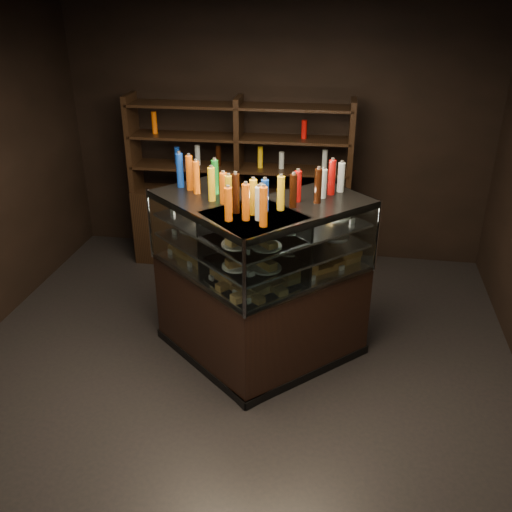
# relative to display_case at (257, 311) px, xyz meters

# --- Properties ---
(ground) EXTENTS (5.00, 5.00, 0.00)m
(ground) POSITION_rel_display_case_xyz_m (-0.18, -0.12, -0.50)
(ground) COLOR black
(ground) RESTS_ON ground
(room_shell) EXTENTS (5.02, 5.02, 3.01)m
(room_shell) POSITION_rel_display_case_xyz_m (-0.18, -0.12, 1.44)
(room_shell) COLOR black
(room_shell) RESTS_ON ground
(display_case) EXTENTS (2.02, 1.47, 1.52)m
(display_case) POSITION_rel_display_case_xyz_m (0.00, 0.00, 0.00)
(display_case) COLOR black
(display_case) RESTS_ON ground
(food_display) EXTENTS (1.60, 1.00, 0.46)m
(food_display) POSITION_rel_display_case_xyz_m (0.00, -0.01, 0.60)
(food_display) COLOR #C19645
(food_display) RESTS_ON display_case
(bottles_top) EXTENTS (1.42, 0.86, 0.30)m
(bottles_top) POSITION_rel_display_case_xyz_m (-0.00, 0.00, 1.14)
(bottles_top) COLOR silver
(bottles_top) RESTS_ON display_case
(potted_conifer) EXTENTS (0.36, 0.36, 0.76)m
(potted_conifer) POSITION_rel_display_case_xyz_m (0.66, 0.23, -0.07)
(potted_conifer) COLOR black
(potted_conifer) RESTS_ON ground
(back_shelving) EXTENTS (2.55, 0.50, 2.00)m
(back_shelving) POSITION_rel_display_case_xyz_m (-0.53, 1.93, 0.10)
(back_shelving) COLOR black
(back_shelving) RESTS_ON ground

